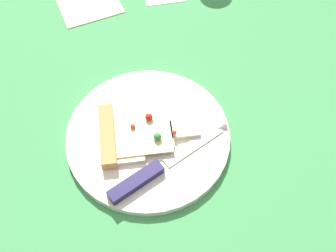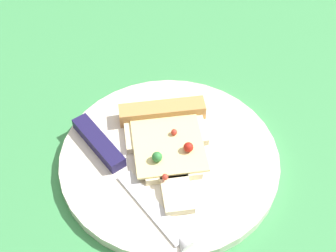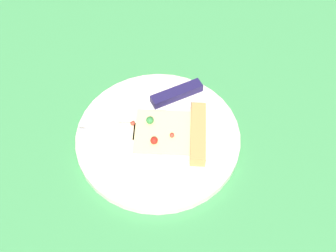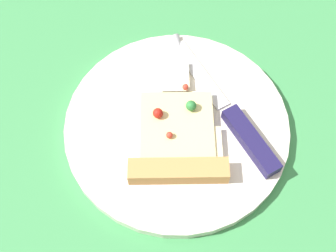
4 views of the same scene
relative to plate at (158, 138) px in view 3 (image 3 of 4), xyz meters
The scene contains 4 objects.
ground_plane 3.72cm from the plate, 52.78° to the right, with size 144.64×144.64×3.00cm.
plate is the anchor object (origin of this frame).
pizza_slice 3.01cm from the plate, ahead, with size 17.86×12.14×2.66cm.
knife 7.10cm from the plate, 95.01° to the left, with size 22.58×12.20×2.45cm.
Camera 3 is at (-0.77, -44.79, 69.90)cm, focal length 50.50 mm.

